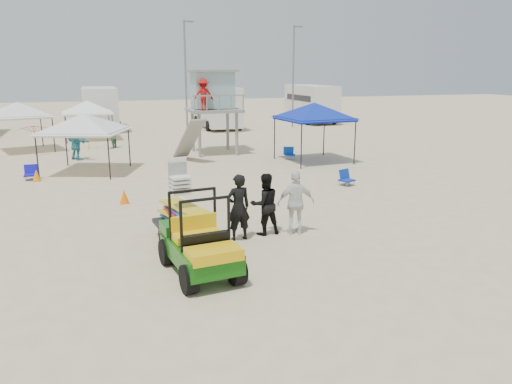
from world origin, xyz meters
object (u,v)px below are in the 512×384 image
object	(u,v)px
man_left	(238,207)
lifeguard_tower	(211,93)
surf_trailer	(181,213)
canopy_blue	(314,105)
utility_cart	(199,238)

from	to	relation	value
man_left	lifeguard_tower	xyz separation A→B (m)	(2.74, 14.71, 2.42)
surf_trailer	canopy_blue	bearing A→B (deg)	50.05
man_left	canopy_blue	bearing A→B (deg)	-129.42
utility_cart	lifeguard_tower	world-z (taller)	lifeguard_tower
lifeguard_tower	utility_cart	bearing A→B (deg)	-104.27
man_left	canopy_blue	size ratio (longest dim) A/B	0.55
utility_cart	canopy_blue	xyz separation A→B (m)	(8.54, 12.52, 1.97)
man_left	canopy_blue	world-z (taller)	canopy_blue
surf_trailer	lifeguard_tower	world-z (taller)	lifeguard_tower
surf_trailer	lifeguard_tower	bearing A→B (deg)	73.56
man_left	surf_trailer	bearing A→B (deg)	-16.82
man_left	canopy_blue	xyz separation A→B (m)	(7.02, 10.49, 1.92)
utility_cart	lifeguard_tower	bearing A→B (deg)	75.73
surf_trailer	canopy_blue	world-z (taller)	canopy_blue
utility_cart	lifeguard_tower	distance (m)	17.46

